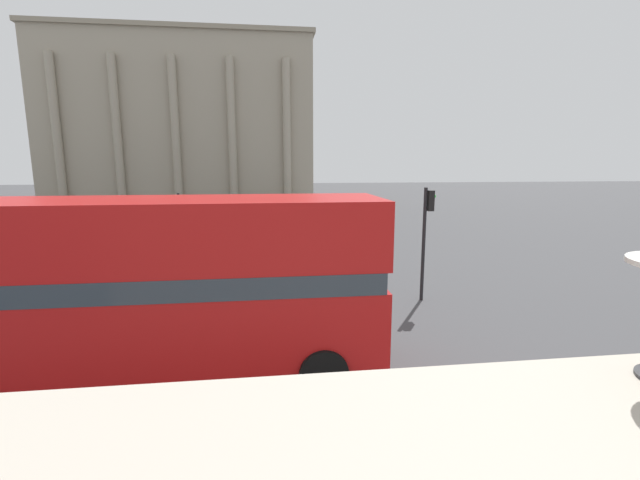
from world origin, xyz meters
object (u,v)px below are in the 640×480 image
object	(u,v)px
traffic_light_near	(426,228)
car_black	(317,230)
car_maroon	(209,232)
pedestrian_white	(227,209)
double_decker_bus	(123,282)
pedestrian_yellow	(174,224)
pedestrian_black	(206,249)
traffic_light_mid	(181,216)
plaza_building_left	(185,122)
pedestrian_olive	(342,209)

from	to	relation	value
traffic_light_near	car_black	world-z (taller)	traffic_light_near
car_maroon	pedestrian_white	bearing A→B (deg)	4.97
double_decker_bus	pedestrian_white	distance (m)	26.61
double_decker_bus	car_black	bearing A→B (deg)	64.11
pedestrian_yellow	pedestrian_black	distance (m)	8.92
pedestrian_white	pedestrian_black	xyz separation A→B (m)	(0.50, -16.53, -0.03)
car_black	double_decker_bus	bearing A→B (deg)	120.46
double_decker_bus	traffic_light_mid	size ratio (longest dim) A/B	3.36
plaza_building_left	car_black	xyz separation A→B (m)	(12.90, -30.63, -9.12)
double_decker_bus	plaza_building_left	bearing A→B (deg)	92.49
double_decker_bus	plaza_building_left	xyz separation A→B (m)	(-6.72, 47.34, 7.57)
pedestrian_olive	pedestrian_black	world-z (taller)	pedestrian_black
pedestrian_white	traffic_light_near	bearing A→B (deg)	-28.76
pedestrian_yellow	plaza_building_left	bearing A→B (deg)	20.73
car_maroon	plaza_building_left	bearing A→B (deg)	17.59
car_maroon	pedestrian_olive	xyz separation A→B (m)	(9.75, 9.73, 0.23)
traffic_light_near	pedestrian_olive	distance (m)	21.57
plaza_building_left	pedestrian_olive	size ratio (longest dim) A/B	19.35
plaza_building_left	pedestrian_olive	world-z (taller)	plaza_building_left
car_maroon	pedestrian_white	size ratio (longest dim) A/B	2.44
traffic_light_near	car_maroon	xyz separation A→B (m)	(-8.83, 11.75, -1.88)
plaza_building_left	traffic_light_near	size ratio (longest dim) A/B	7.96
double_decker_bus	traffic_light_mid	distance (m)	12.37
traffic_light_mid	pedestrian_olive	xyz separation A→B (m)	(10.54, 13.81, -1.26)
traffic_light_near	pedestrian_yellow	world-z (taller)	traffic_light_near
plaza_building_left	traffic_light_near	distance (m)	45.91
double_decker_bus	pedestrian_black	xyz separation A→B (m)	(0.37, 10.05, -1.29)
double_decker_bus	pedestrian_black	bearing A→B (deg)	82.32
plaza_building_left	pedestrian_black	bearing A→B (deg)	-79.24
plaza_building_left	pedestrian_yellow	xyz separation A→B (m)	(4.01, -28.92, -8.85)
traffic_light_mid	pedestrian_yellow	distance (m)	6.43
traffic_light_near	traffic_light_mid	bearing A→B (deg)	141.41
traffic_light_mid	car_maroon	distance (m)	4.41
car_black	pedestrian_white	world-z (taller)	pedestrian_white
double_decker_bus	plaza_building_left	size ratio (longest dim) A/B	0.35
plaza_building_left	car_black	bearing A→B (deg)	-67.16
traffic_light_mid	pedestrian_yellow	xyz separation A→B (m)	(-1.63, 6.10, -1.21)
traffic_light_near	pedestrian_white	xyz separation A→B (m)	(-8.67, 21.94, -1.59)
traffic_light_near	pedestrian_black	world-z (taller)	traffic_light_near
traffic_light_mid	pedestrian_olive	size ratio (longest dim) A/B	2.04
plaza_building_left	pedestrian_black	size ratio (longest dim) A/B	18.76
pedestrian_yellow	pedestrian_black	world-z (taller)	pedestrian_yellow
car_black	pedestrian_yellow	distance (m)	9.06
pedestrian_olive	pedestrian_yellow	bearing A→B (deg)	-3.38
traffic_light_near	traffic_light_mid	world-z (taller)	traffic_light_near
pedestrian_olive	pedestrian_white	xyz separation A→B (m)	(-9.59, 0.45, 0.06)
pedestrian_yellow	pedestrian_white	bearing A→B (deg)	-4.67
car_maroon	pedestrian_black	distance (m)	6.39
pedestrian_black	car_maroon	bearing A→B (deg)	78.42
traffic_light_mid	pedestrian_white	distance (m)	14.34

